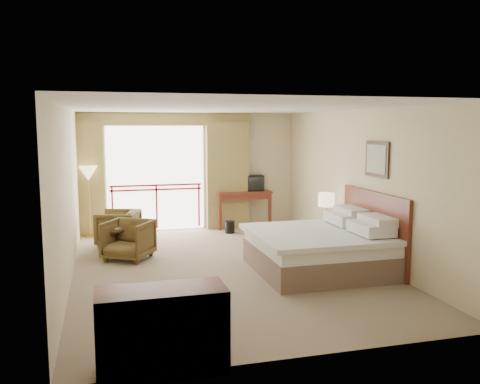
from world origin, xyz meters
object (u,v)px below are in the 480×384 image
object	(u,v)px
side_table	(113,238)
dresser	(162,331)
tv	(254,183)
table_lamp	(326,200)
wastebasket	(230,227)
armchair_far	(119,245)
armchair_near	(129,259)
nightstand	(327,236)
bed	(321,249)
floor_lamp	(88,176)
desk	(242,198)

from	to	relation	value
side_table	dresser	distance (m)	4.75
tv	side_table	bearing A→B (deg)	-137.82
table_lamp	wastebasket	world-z (taller)	table_lamp
armchair_far	side_table	xyz separation A→B (m)	(-0.12, -0.84, 0.35)
armchair_near	nightstand	bearing A→B (deg)	25.98
bed	tv	size ratio (longest dim) A/B	5.18
armchair_near	dresser	distance (m)	4.45
bed	side_table	distance (m)	3.83
nightstand	wastebasket	xyz separation A→B (m)	(-1.43, 2.04, -0.14)
dresser	bed	bearing A→B (deg)	39.44
bed	armchair_near	xyz separation A→B (m)	(-3.07, 1.59, -0.38)
floor_lamp	armchair_near	bearing A→B (deg)	-71.65
table_lamp	side_table	bearing A→B (deg)	171.72
bed	tv	world-z (taller)	tv
side_table	dresser	bearing A→B (deg)	-85.53
desk	tv	xyz separation A→B (m)	(0.30, -0.06, 0.37)
floor_lamp	bed	bearing A→B (deg)	-44.66
table_lamp	armchair_near	distance (m)	3.89
side_table	dresser	size ratio (longest dim) A/B	0.40
table_lamp	desk	world-z (taller)	table_lamp
nightstand	armchair_far	world-z (taller)	nightstand
wastebasket	armchair_near	world-z (taller)	armchair_near
nightstand	dresser	size ratio (longest dim) A/B	0.44
table_lamp	tv	distance (m)	2.73
bed	desk	world-z (taller)	bed
tv	dresser	distance (m)	7.45
bed	desk	bearing A→B (deg)	93.84
tv	armchair_far	size ratio (longest dim) A/B	0.52
armchair_far	dresser	bearing A→B (deg)	21.01
wastebasket	dresser	xyz separation A→B (m)	(-2.21, -6.14, 0.28)
floor_lamp	armchair_far	bearing A→B (deg)	-60.08
side_table	bed	bearing A→B (deg)	-29.82
table_lamp	dresser	xyz separation A→B (m)	(-3.64, -4.15, -0.56)
armchair_far	side_table	bearing A→B (deg)	10.31
desk	dresser	distance (m)	7.37
tv	armchair_far	world-z (taller)	tv
table_lamp	side_table	xyz separation A→B (m)	(-4.01, 0.58, -0.63)
tv	dresser	world-z (taller)	tv
desk	floor_lamp	size ratio (longest dim) A/B	0.85
table_lamp	wastebasket	size ratio (longest dim) A/B	2.01
side_table	nightstand	bearing A→B (deg)	-8.98
wastebasket	side_table	xyz separation A→B (m)	(-2.58, -1.41, 0.21)
desk	dresser	size ratio (longest dim) A/B	1.05
table_lamp	armchair_near	xyz separation A→B (m)	(-3.75, 0.27, -0.98)
armchair_near	floor_lamp	distance (m)	2.61
tv	floor_lamp	xyz separation A→B (m)	(-3.80, -0.24, 0.29)
bed	armchair_far	distance (m)	4.24
table_lamp	armchair_near	bearing A→B (deg)	175.85
dresser	armchair_far	bearing A→B (deg)	88.27
desk	wastebasket	xyz separation A→B (m)	(-0.47, -0.72, -0.54)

